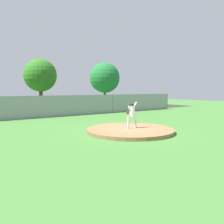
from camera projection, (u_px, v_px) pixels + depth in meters
ground_plane at (82, 121)px, 18.72m from camera, size 80.00×80.00×0.00m
asphalt_strip at (45, 112)px, 25.59m from camera, size 44.00×7.00×0.01m
pitchers_mound at (130, 130)px, 13.85m from camera, size 5.19×5.19×0.20m
pitcher_youth at (132, 113)px, 14.02m from camera, size 0.78×0.32×1.58m
baseball at (126, 129)px, 13.40m from camera, size 0.07×0.07×0.07m
chainlink_fence at (62, 106)px, 21.86m from camera, size 29.59×0.07×2.08m
parked_car_slate at (89, 104)px, 28.43m from camera, size 2.14×4.70×1.58m
parked_car_silver at (67, 105)px, 27.07m from camera, size 2.17×4.92×1.54m
parked_car_champagne at (124, 102)px, 32.32m from camera, size 1.94×4.74×1.61m
parked_car_charcoal at (34, 105)px, 24.80m from camera, size 2.02×4.26×1.80m
traffic_cone_orange at (119, 108)px, 29.22m from camera, size 0.40×0.40×0.55m
tree_leaning_west at (40, 75)px, 33.35m from camera, size 4.70×4.70×6.92m
tree_slender_far at (105, 78)px, 41.63m from camera, size 5.40×5.40×7.33m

